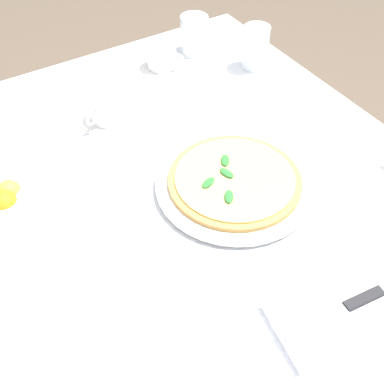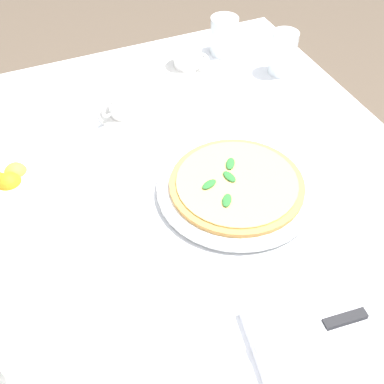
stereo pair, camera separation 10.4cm
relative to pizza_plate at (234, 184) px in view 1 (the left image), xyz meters
The scene contains 12 objects.
ground_plane 0.78m from the pizza_plate, 11.93° to the right, with size 8.00×8.00×0.00m, color brown.
dining_table 0.23m from the pizza_plate, 11.93° to the right, with size 1.21×1.21×0.74m.
pizza_plate is the anchor object (origin of this frame).
pizza 0.01m from the pizza_plate, 20.16° to the right, with size 0.28×0.28×0.02m.
coffee_cup_far_left 0.49m from the pizza_plate, 101.38° to the right, with size 0.13×0.13×0.07m.
coffee_cup_center_back 0.55m from the pizza_plate, 18.24° to the left, with size 0.13×0.13×0.07m.
coffee_cup_near_left 0.37m from the pizza_plate, 69.72° to the right, with size 0.13×0.13×0.07m.
water_glass_left_edge 0.55m from the pizza_plate, 113.12° to the right, with size 0.08×0.08×0.10m.
water_glass_near_right 0.48m from the pizza_plate, 131.38° to the right, with size 0.07×0.07×0.11m.
napkin_folded 0.34m from the pizza_plate, 85.20° to the left, with size 0.24×0.17×0.02m.
dinner_knife 0.34m from the pizza_plate, 84.73° to the left, with size 0.20×0.04×0.01m.
citrus_bowl 0.46m from the pizza_plate, 22.26° to the right, with size 0.15×0.15×0.06m.
Camera 1 is at (0.29, 0.64, 1.50)m, focal length 48.37 mm.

